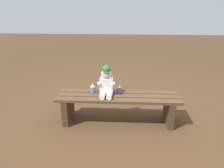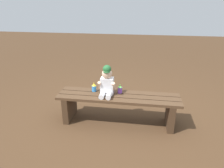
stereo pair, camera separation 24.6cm
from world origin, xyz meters
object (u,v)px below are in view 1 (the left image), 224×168
object	(u,v)px
sippy_cup_left	(93,88)
child_figure	(106,82)
park_bench	(118,103)
sippy_cup_right	(119,89)

from	to	relation	value
sippy_cup_left	child_figure	bearing A→B (deg)	-19.76
park_bench	child_figure	xyz separation A→B (m)	(-0.16, 0.02, 0.30)
sippy_cup_right	child_figure	bearing A→B (deg)	-157.21
child_figure	sippy_cup_left	world-z (taller)	child_figure
child_figure	sippy_cup_left	size ratio (longest dim) A/B	3.26
park_bench	sippy_cup_right	xyz separation A→B (m)	(0.01, 0.09, 0.18)
child_figure	sippy_cup_left	bearing A→B (deg)	160.24
sippy_cup_left	sippy_cup_right	distance (m)	0.36
park_bench	child_figure	distance (m)	0.34
child_figure	sippy_cup_right	xyz separation A→B (m)	(0.17, 0.07, -0.12)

